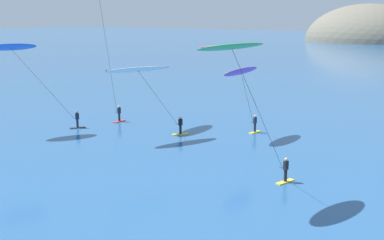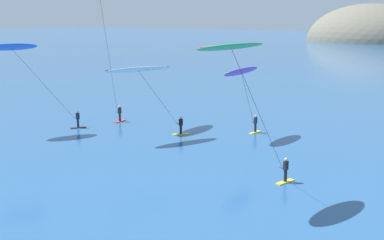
% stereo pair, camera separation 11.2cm
% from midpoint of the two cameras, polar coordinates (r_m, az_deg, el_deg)
% --- Properties ---
extents(kitesurfer_purple, '(1.68, 5.98, 6.48)m').
position_cam_midpoint_polar(kitesurfer_purple, '(42.47, 6.09, 5.16)').
color(kitesurfer_purple, yellow).
rests_on(kitesurfer_purple, ground).
extents(kitesurfer_green, '(3.10, 8.77, 9.47)m').
position_cam_midpoint_polar(kitesurfer_green, '(26.95, 5.40, 7.30)').
color(kitesurfer_green, yellow).
rests_on(kitesurfer_green, ground).
extents(kitesurfer_blue, '(4.97, 8.12, 8.46)m').
position_cam_midpoint_polar(kitesurfer_blue, '(46.12, -19.99, 7.41)').
color(kitesurfer_blue, '#2D2D33').
rests_on(kitesurfer_blue, ground).
extents(kitesurfer_white, '(4.30, 7.51, 6.63)m').
position_cam_midpoint_polar(kitesurfer_white, '(41.59, -5.90, 5.41)').
color(kitesurfer_white, yellow).
rests_on(kitesurfer_white, ground).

